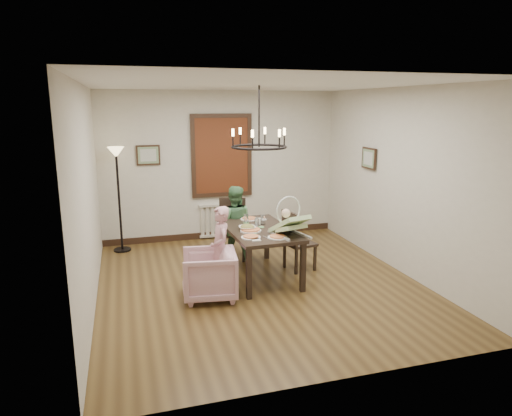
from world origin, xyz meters
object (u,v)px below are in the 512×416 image
armchair (209,274)px  floor_lamp (119,201)px  baby_bouncer (290,222)px  chair_far (232,229)px  chair_right (300,240)px  drinking_glass (257,223)px  dining_table (259,234)px  seated_man (234,230)px  elderly_woman (221,256)px

armchair → floor_lamp: (-1.12, 2.44, 0.58)m
baby_bouncer → floor_lamp: (-2.27, 2.37, -0.04)m
floor_lamp → chair_far: bearing=-28.4°
chair_right → drinking_glass: size_ratio=7.68×
dining_table → armchair: size_ratio=2.28×
chair_far → drinking_glass: bearing=-63.2°
armchair → seated_man: seated_man is taller
chair_right → drinking_glass: 0.79m
chair_right → seated_man: (-0.88, 0.70, 0.04)m
dining_table → elderly_woman: (-0.65, -0.34, -0.17)m
armchair → dining_table: bearing=131.1°
baby_bouncer → chair_far: bearing=95.8°
seated_man → baby_bouncer: baby_bouncer is taller
chair_right → drinking_glass: (-0.71, -0.04, 0.33)m
seated_man → elderly_woman: bearing=84.5°
dining_table → floor_lamp: 2.74m
baby_bouncer → seated_man: bearing=96.5°
chair_far → chair_right: 1.19m
chair_far → chair_right: (0.89, -0.79, -0.03)m
chair_far → floor_lamp: size_ratio=0.56×
baby_bouncer → drinking_glass: 0.66m
chair_far → elderly_woman: chair_far is taller
armchair → floor_lamp: bearing=-147.3°
drinking_glass → floor_lamp: size_ratio=0.07×
dining_table → chair_far: 0.94m
chair_right → floor_lamp: (-2.68, 1.76, 0.42)m
dining_table → armchair: dining_table is taller
armchair → seated_man: bearing=161.7°
elderly_woman → baby_bouncer: size_ratio=1.69×
seated_man → floor_lamp: bearing=-13.5°
dining_table → chair_right: size_ratio=1.70×
chair_far → armchair: size_ratio=1.42×
seated_man → floor_lamp: size_ratio=0.58×
seated_man → baby_bouncer: 1.46m
dining_table → seated_man: seated_man is taller
elderly_woman → floor_lamp: 2.61m
armchair → drinking_glass: (0.85, 0.64, 0.49)m
chair_right → elderly_woman: elderly_woman is taller
chair_far → baby_bouncer: size_ratio=1.73×
dining_table → baby_bouncer: size_ratio=2.78×
drinking_glass → floor_lamp: bearing=137.6°
dining_table → baby_bouncer: bearing=-60.5°
chair_far → baby_bouncer: (0.49, -1.40, 0.43)m
elderly_woman → chair_far: bearing=157.2°
floor_lamp → armchair: bearing=-65.4°
chair_far → seated_man: size_ratio=0.97×
elderly_woman → drinking_glass: elderly_woman is taller
chair_right → drinking_glass: chair_right is taller
dining_table → armchair: 1.08m
dining_table → seated_man: (-0.18, 0.82, -0.14)m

